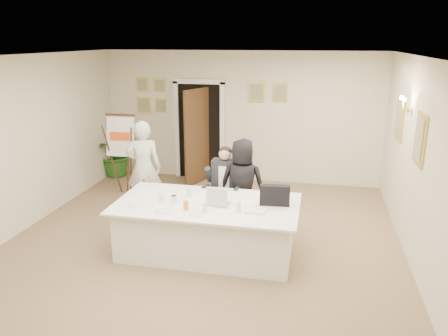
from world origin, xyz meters
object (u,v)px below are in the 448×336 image
Objects in this scene: oj_glass at (186,205)px; potted_palm at (117,153)px; laptop at (218,195)px; standing_man at (144,168)px; standing_woman at (242,185)px; laptop_bag at (275,195)px; seated_man at (225,186)px; conference_table at (207,227)px; paper_stack at (255,211)px; steel_jug at (174,199)px; flip_chart at (124,158)px.

potted_palm is at bearing 127.52° from oj_glass.
potted_palm is 3.14× the size of laptop.
standing_man is at bearing -53.24° from potted_palm.
standing_woman reaches higher than laptop_bag.
standing_man is 2.02m from oj_glass.
potted_palm reaches higher than laptop.
seated_man is 0.90× the size of standing_woman.
laptop reaches higher than conference_table.
standing_woman is 1.03m from laptop_bag.
paper_stack reaches higher than conference_table.
standing_man is at bearing 139.24° from conference_table.
steel_jug reaches higher than paper_stack.
laptop_bag is 0.40m from paper_stack.
oj_glass is at bearing -41.81° from steel_jug.
standing_man is 4.01× the size of laptop_bag.
seated_man is at bearing 106.06° from laptop.
standing_woman is 0.97m from laptop.
standing_woman is at bearing 51.78° from steel_jug.
seated_man is 3.28× the size of laptop_bag.
conference_table is at bearing -47.74° from potted_palm.
seated_man is 1.23m from steel_jug.
standing_man is 1.86m from standing_woman.
paper_stack is at bearing -14.32° from conference_table.
laptop_bag is (0.91, -0.90, 0.23)m from seated_man.
paper_stack is at bearing -37.86° from flip_chart.
standing_man is 12.96× the size of oj_glass.
laptop_bag is 3.23× the size of oj_glass.
flip_chart is at bearing 136.62° from conference_table.
flip_chart is 1.05× the size of standing_woman.
laptop_bag is at bearing 8.44° from steel_jug.
seated_man is 2.56m from flip_chart.
paper_stack is (-0.23, -0.30, -0.13)m from laptop_bag.
standing_woman is at bearing 108.15° from paper_stack.
standing_man is 15.31× the size of steel_jug.
potted_palm is (-2.99, 2.23, -0.15)m from seated_man.
standing_man reaches higher than laptop_bag.
potted_palm is 4.49m from oj_glass.
flip_chart is at bearing 128.87° from steel_jug.
flip_chart is 3.82× the size of laptop_bag.
paper_stack is at bearing 7.73° from oj_glass.
conference_table is 20.14× the size of oj_glass.
seated_man reaches higher than conference_table.
seated_man reaches higher than oj_glass.
standing_woman reaches higher than seated_man.
oj_glass is (-0.57, -1.25, 0.08)m from standing_woman.
oj_glass is 0.33m from steel_jug.
conference_table is at bearing 124.13° from standing_man.
conference_table is 0.59m from oj_glass.
steel_jug is at bearing -51.13° from flip_chart.
seated_man reaches higher than steel_jug.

